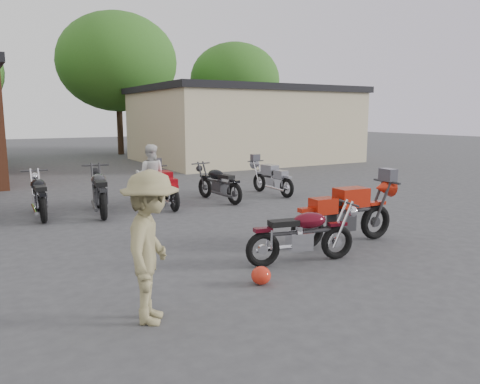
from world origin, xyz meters
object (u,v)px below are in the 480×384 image
person_light (150,175)px  row_bike_6 (272,177)px  vintage_motorcycle (303,231)px  row_bike_4 (166,186)px  sportbike (345,211)px  row_bike_5 (218,181)px  helmet (261,275)px  row_bike_2 (39,193)px  row_bike_3 (100,189)px  person_tan (151,247)px

person_light → row_bike_6: bearing=-158.7°
vintage_motorcycle → row_bike_4: row_bike_4 is taller
vintage_motorcycle → sportbike: sportbike is taller
row_bike_5 → helmet: bearing=149.3°
vintage_motorcycle → row_bike_2: bearing=130.2°
helmet → row_bike_3: (-0.79, 6.05, 0.49)m
person_light → row_bike_4: bearing=145.6°
sportbike → person_tan: person_tan is taller
sportbike → row_bike_5: (-0.02, 5.09, -0.07)m
helmet → person_tan: bearing=-168.0°
row_bike_2 → person_tan: bearing=-175.0°
vintage_motorcycle → helmet: bearing=-145.0°
vintage_motorcycle → row_bike_5: (1.36, 5.61, 0.03)m
person_tan → row_bike_2: 6.77m
row_bike_6 → row_bike_4: bearing=88.9°
row_bike_3 → row_bike_4: (1.71, 0.03, -0.06)m
vintage_motorcycle → person_light: 6.04m
sportbike → row_bike_6: bearing=74.2°
row_bike_6 → person_light: bearing=82.0°
row_bike_4 → sportbike: bearing=-158.1°
person_tan → row_bike_2: person_tan is taller
helmet → person_tan: size_ratio=0.16×
row_bike_3 → row_bike_5: row_bike_3 is taller
row_bike_3 → row_bike_6: size_ratio=1.15×
row_bike_2 → row_bike_6: bearing=-89.4°
row_bike_3 → row_bike_4: 1.71m
row_bike_5 → person_light: bearing=68.9°
vintage_motorcycle → row_bike_4: 5.59m
row_bike_4 → row_bike_6: (3.46, 0.18, -0.02)m
row_bike_4 → person_tan: bearing=162.1°
helmet → row_bike_2: bearing=108.4°
vintage_motorcycle → row_bike_5: row_bike_5 is taller
row_bike_2 → row_bike_5: (4.60, -0.28, -0.01)m
vintage_motorcycle → row_bike_4: bearing=103.5°
helmet → person_light: (0.66, 6.51, 0.68)m
vintage_motorcycle → person_light: bearing=105.8°
sportbike → helmet: (-2.50, -1.02, -0.50)m
row_bike_2 → row_bike_4: size_ratio=1.02×
helmet → row_bike_4: 6.16m
helmet → person_light: 6.58m
vintage_motorcycle → person_light: person_light is taller
row_bike_3 → vintage_motorcycle: bearing=-152.4°
person_tan → row_bike_6: 9.03m
row_bike_2 → row_bike_6: 6.50m
person_tan → row_bike_4: 6.98m
person_tan → row_bike_3: size_ratio=0.84×
row_bike_2 → row_bike_3: 1.37m
row_bike_2 → row_bike_6: size_ratio=1.06×
row_bike_5 → row_bike_6: bearing=-94.0°
person_light → row_bike_4: size_ratio=0.84×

